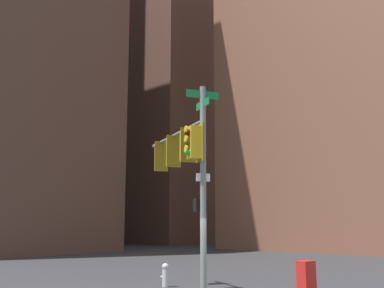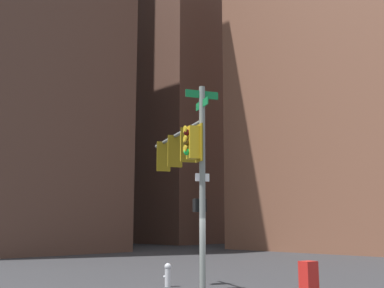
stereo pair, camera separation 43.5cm
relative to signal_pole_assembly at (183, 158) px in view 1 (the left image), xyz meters
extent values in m
cylinder|color=slate|center=(-1.48, 0.62, -1.24)|extent=(0.18, 0.18, 6.57)
cylinder|color=slate|center=(0.86, -0.44, 0.95)|extent=(4.72, 2.23, 0.12)
cylinder|color=slate|center=(-0.64, 0.23, 0.50)|extent=(0.98, 0.51, 0.75)
cube|color=#0F6B33|center=(-1.48, 0.62, 1.79)|extent=(0.48, 1.00, 0.24)
cube|color=#0F6B33|center=(-1.48, 0.62, 1.49)|extent=(0.91, 0.44, 0.24)
cube|color=white|center=(-1.48, 0.62, -0.80)|extent=(0.21, 0.42, 0.24)
cube|color=gold|center=(-0.18, 0.03, 0.39)|extent=(0.45, 0.45, 1.00)
cube|color=#775E0F|center=(-0.35, 0.11, 0.39)|extent=(0.26, 0.51, 1.16)
sphere|color=red|center=(0.01, -0.06, 0.69)|extent=(0.20, 0.20, 0.20)
cylinder|color=gold|center=(0.07, -0.08, 0.78)|extent=(0.13, 0.23, 0.23)
sphere|color=#4C330A|center=(0.01, -0.06, 0.39)|extent=(0.20, 0.20, 0.20)
cylinder|color=gold|center=(0.07, -0.08, 0.48)|extent=(0.13, 0.23, 0.23)
sphere|color=#0A3819|center=(0.01, -0.06, 0.09)|extent=(0.20, 0.20, 0.20)
cylinder|color=gold|center=(0.07, -0.08, 0.18)|extent=(0.13, 0.23, 0.23)
cube|color=gold|center=(1.12, -0.56, 0.39)|extent=(0.45, 0.45, 1.00)
cube|color=#775E0F|center=(0.94, -0.48, 0.39)|extent=(0.26, 0.51, 1.16)
sphere|color=#470A07|center=(1.30, -0.65, 0.69)|extent=(0.20, 0.20, 0.20)
cylinder|color=gold|center=(1.36, -0.67, 0.78)|extent=(0.13, 0.23, 0.23)
sphere|color=#4C330A|center=(1.30, -0.65, 0.39)|extent=(0.20, 0.20, 0.20)
cylinder|color=gold|center=(1.36, -0.67, 0.48)|extent=(0.13, 0.23, 0.23)
sphere|color=green|center=(1.30, -0.65, 0.09)|extent=(0.20, 0.20, 0.20)
cylinder|color=gold|center=(1.36, -0.67, 0.18)|extent=(0.13, 0.23, 0.23)
cube|color=gold|center=(2.41, -1.15, 0.39)|extent=(0.45, 0.45, 1.00)
cube|color=#775E0F|center=(2.24, -1.07, 0.39)|extent=(0.26, 0.51, 1.16)
sphere|color=#470A07|center=(2.60, -1.23, 0.69)|extent=(0.20, 0.20, 0.20)
cylinder|color=gold|center=(2.66, -1.26, 0.78)|extent=(0.13, 0.23, 0.23)
sphere|color=#4C330A|center=(2.60, -1.23, 0.39)|extent=(0.20, 0.20, 0.20)
cylinder|color=gold|center=(2.66, -1.26, 0.48)|extent=(0.13, 0.23, 0.23)
sphere|color=green|center=(2.60, -1.23, 0.09)|extent=(0.20, 0.20, 0.20)
cylinder|color=gold|center=(2.66, -1.26, 0.18)|extent=(0.13, 0.23, 0.23)
cube|color=gold|center=(-1.35, 0.88, 0.25)|extent=(0.45, 0.45, 1.00)
cube|color=#775E0F|center=(-1.43, 0.71, 0.25)|extent=(0.51, 0.26, 1.16)
sphere|color=#470A07|center=(-1.27, 1.07, 0.55)|extent=(0.20, 0.20, 0.20)
cylinder|color=gold|center=(-1.24, 1.13, 0.64)|extent=(0.23, 0.13, 0.23)
sphere|color=#4C330A|center=(-1.27, 1.07, 0.25)|extent=(0.20, 0.20, 0.20)
cylinder|color=gold|center=(-1.24, 1.13, 0.34)|extent=(0.23, 0.13, 0.23)
sphere|color=green|center=(-1.27, 1.07, -0.05)|extent=(0.20, 0.20, 0.20)
cylinder|color=gold|center=(-1.24, 1.13, 0.04)|extent=(0.23, 0.13, 0.23)
cube|color=black|center=(-1.25, 0.52, -1.63)|extent=(0.38, 0.43, 0.40)
cube|color=#EA5914|center=(-1.13, 0.46, -1.63)|extent=(0.12, 0.24, 0.28)
cylinder|color=#B2B2B7|center=(2.30, -1.40, -4.20)|extent=(0.22, 0.22, 0.65)
sphere|color=#B2B2B7|center=(2.30, -1.40, -3.79)|extent=(0.26, 0.26, 0.26)
cylinder|color=#B2B2B7|center=(2.46, -1.40, -4.17)|extent=(0.10, 0.09, 0.09)
cube|color=red|center=(-2.18, -3.98, -4.00)|extent=(0.53, 0.62, 1.05)
cube|color=brown|center=(7.33, -31.91, 14.02)|extent=(22.17, 17.88, 37.10)
cube|color=brown|center=(38.59, -33.68, 22.59)|extent=(23.67, 17.61, 54.25)
camera|label=1|loc=(-10.96, 11.05, -2.19)|focal=43.66mm
camera|label=2|loc=(-11.27, 10.74, -2.19)|focal=43.66mm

